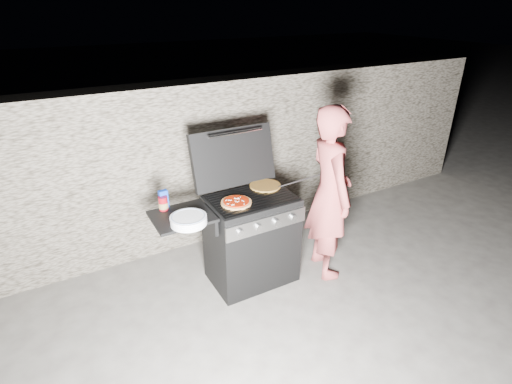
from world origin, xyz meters
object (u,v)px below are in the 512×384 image
gas_grill (228,246)px  pizza_topped (236,202)px  person (330,194)px  sauce_jar (163,203)px

gas_grill → pizza_topped: 0.48m
person → pizza_topped: bearing=93.2°
sauce_jar → gas_grill: bearing=-18.0°
person → gas_grill: bearing=91.3°
pizza_topped → sauce_jar: sauce_jar is taller
gas_grill → person: bearing=-12.8°
pizza_topped → person: bearing=-10.8°
pizza_topped → person: size_ratio=0.16×
gas_grill → pizza_topped: bearing=-34.2°
person → sauce_jar: bearing=89.5°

